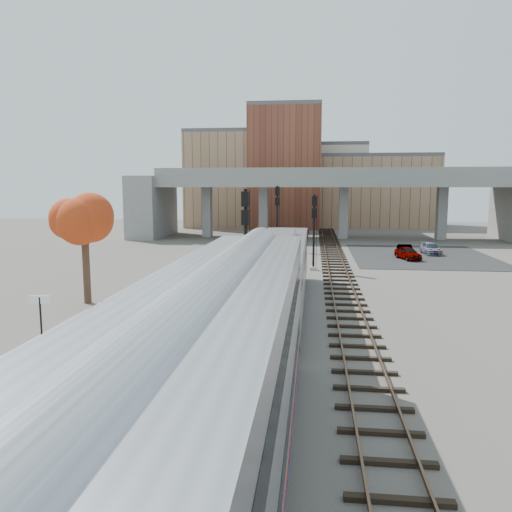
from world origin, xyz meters
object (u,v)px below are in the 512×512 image
(locomotive, at_px, (279,269))
(car_c, at_px, (431,249))
(car_a, at_px, (408,253))
(signal_mast_far, at_px, (277,218))
(tree, at_px, (84,221))
(car_b, at_px, (405,250))
(signal_mast_near, at_px, (246,248))
(signal_mast_mid, at_px, (314,234))
(coach, at_px, (172,490))

(locomotive, distance_m, car_c, 28.69)
(car_a, bearing_deg, signal_mast_far, 138.84)
(tree, bearing_deg, car_b, 45.19)
(tree, bearing_deg, signal_mast_near, 5.96)
(signal_mast_mid, height_order, car_a, signal_mast_mid)
(coach, distance_m, signal_mast_mid, 35.97)
(car_a, bearing_deg, car_b, 70.19)
(tree, height_order, car_a, tree)
(locomotive, xyz_separation_m, signal_mast_mid, (2.00, 13.30, 0.80))
(coach, bearing_deg, car_c, 73.23)
(coach, distance_m, signal_mast_far, 49.35)
(locomotive, xyz_separation_m, car_a, (11.18, 20.52, -1.62))
(car_a, height_order, car_c, car_a)
(signal_mast_far, height_order, car_c, signal_mast_far)
(car_a, relative_size, car_c, 0.91)
(tree, xyz_separation_m, car_b, (23.12, 23.27, -4.45))
(car_b, bearing_deg, car_a, -93.26)
(signal_mast_far, bearing_deg, coach, -87.56)
(car_a, bearing_deg, coach, -120.77)
(signal_mast_near, relative_size, car_a, 1.92)
(signal_mast_mid, relative_size, car_b, 1.83)
(coach, bearing_deg, locomotive, 90.00)
(coach, bearing_deg, signal_mast_near, 95.17)
(locomotive, distance_m, coach, 22.61)
(locomotive, height_order, car_b, locomotive)
(locomotive, bearing_deg, signal_mast_far, 94.50)
(locomotive, distance_m, tree, 12.13)
(coach, relative_size, signal_mast_near, 3.58)
(signal_mast_far, height_order, car_b, signal_mast_far)
(coach, xyz_separation_m, car_a, (11.18, 43.13, -2.14))
(car_c, bearing_deg, locomotive, -123.01)
(coach, relative_size, signal_mast_mid, 3.88)
(car_a, bearing_deg, locomotive, -134.82)
(locomotive, relative_size, car_b, 5.40)
(car_b, distance_m, car_c, 3.57)
(signal_mast_near, distance_m, car_a, 24.12)
(coach, height_order, car_c, coach)
(coach, bearing_deg, car_a, 75.47)
(signal_mast_near, distance_m, car_c, 29.40)
(car_a, bearing_deg, signal_mast_mid, -158.05)
(car_a, xyz_separation_m, car_b, (0.15, 2.32, -0.04))
(signal_mast_near, height_order, signal_mast_far, signal_mast_far)
(signal_mast_near, height_order, signal_mast_mid, signal_mast_near)
(locomotive, bearing_deg, signal_mast_mid, 81.45)
(car_b, bearing_deg, coach, -103.68)
(coach, bearing_deg, tree, 118.00)
(signal_mast_mid, relative_size, car_c, 1.62)
(signal_mast_far, bearing_deg, signal_mast_near, -90.00)
(signal_mast_far, bearing_deg, locomotive, -85.50)
(signal_mast_far, relative_size, car_a, 1.98)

